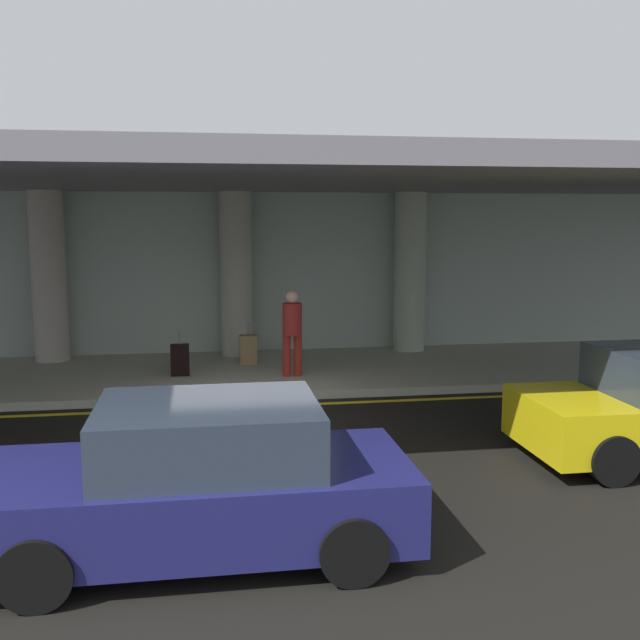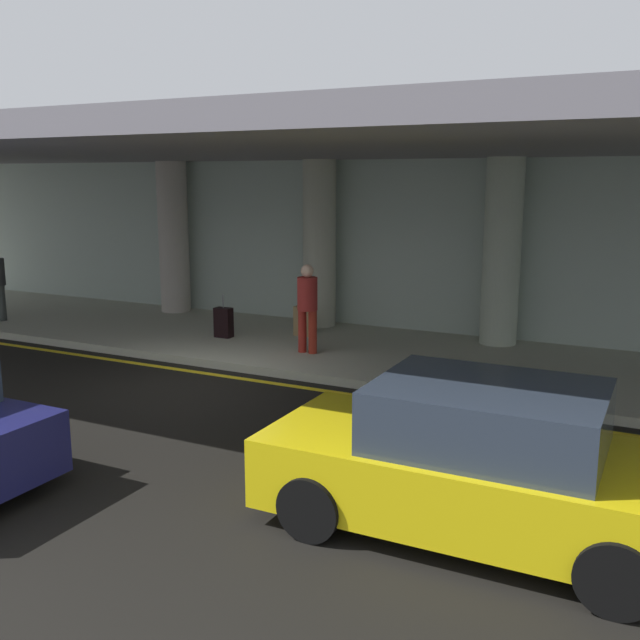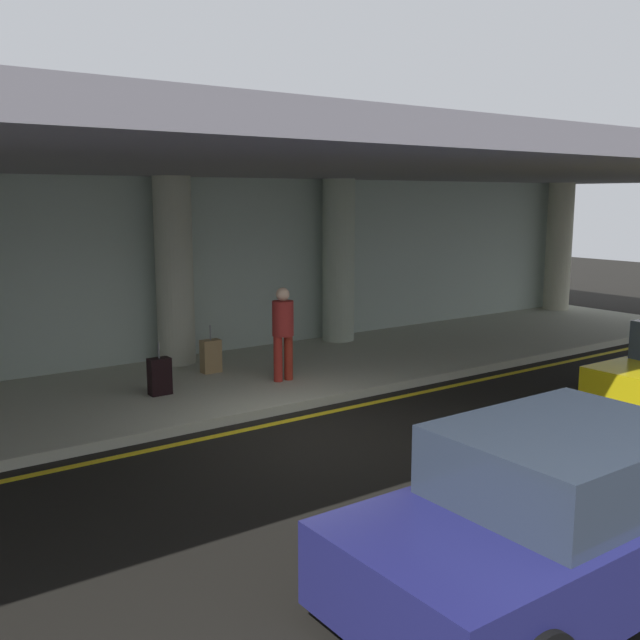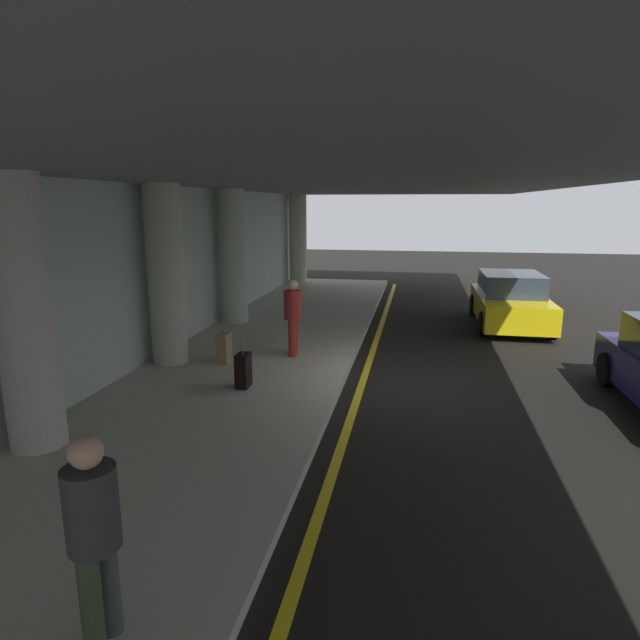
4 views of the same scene
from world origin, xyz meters
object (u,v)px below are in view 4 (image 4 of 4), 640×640
Objects in this scene: support_column_far_left at (24,315)px; person_waiting_for_ride at (94,529)px; suitcase_upright_secondary at (243,370)px; support_column_right_mid at (298,239)px; suitcase_upright_primary at (224,348)px; support_column_center at (233,257)px; car_yellow_taxi at (510,301)px; support_column_left_mid at (166,276)px; traveler_with_luggage at (293,312)px.

support_column_far_left reaches higher than person_waiting_for_ride.
suitcase_upright_secondary is (5.69, 0.82, -0.65)m from person_waiting_for_ride.
support_column_right_mid is 13.46m from suitcase_upright_secondary.
support_column_right_mid is (16.00, 0.00, 0.00)m from support_column_far_left.
person_waiting_for_ride reaches higher than suitcase_upright_primary.
support_column_center reaches higher than person_waiting_for_ride.
support_column_right_mid is 4.06× the size of suitcase_upright_primary.
car_yellow_taxi reaches higher than suitcase_upright_primary.
support_column_far_left is 4.58m from suitcase_upright_primary.
support_column_far_left and support_column_right_mid have the same top height.
support_column_right_mid is at bearing 0.00° from support_column_center.
suitcase_upright_primary is (0.18, -1.12, -1.51)m from support_column_left_mid.
car_yellow_taxi is (9.53, -7.63, -1.26)m from support_column_far_left.
person_waiting_for_ride is (-7.87, -0.41, 0.00)m from traveler_with_luggage.
person_waiting_for_ride is at bearing -171.51° from support_column_right_mid.
traveler_with_luggage is at bearing -141.59° from support_column_center.
car_yellow_taxi is at bearing -54.05° from support_column_left_mid.
support_column_left_mid is 0.89× the size of car_yellow_taxi.
support_column_far_left is 3.75m from suitcase_upright_secondary.
support_column_left_mid is 2.17× the size of traveler_with_luggage.
support_column_right_mid is at bearing 52.89° from car_yellow_taxi.
support_column_far_left is at bearing 180.00° from support_column_right_mid.
traveler_with_luggage is (-11.04, -2.41, -0.86)m from support_column_right_mid.
traveler_with_luggage is at bearing -45.52° from suitcase_upright_primary.
suitcase_upright_secondary is at bearing -171.38° from support_column_right_mid.
support_column_center is 0.89× the size of car_yellow_taxi.
suitcase_upright_primary is (-3.82, -1.12, -1.51)m from support_column_center.
support_column_center and support_column_right_mid have the same top height.
support_column_center reaches higher than car_yellow_taxi.
support_column_right_mid is 11.34m from traveler_with_luggage.
suitcase_upright_secondary is at bearing -35.79° from support_column_far_left.
support_column_left_mid is 1.00× the size of support_column_right_mid.
support_column_left_mid is 2.17× the size of person_waiting_for_ride.
support_column_right_mid is 0.89× the size of car_yellow_taxi.
traveler_with_luggage is (-3.04, -2.41, -0.86)m from support_column_center.
traveler_with_luggage is at bearing 30.05° from person_waiting_for_ride.
person_waiting_for_ride is at bearing -165.72° from suitcase_upright_secondary.
suitcase_upright_primary is at bearing 38.59° from suitcase_upright_secondary.
traveler_with_luggage is 1.87× the size of suitcase_upright_primary.
support_column_far_left is at bearing 180.00° from support_column_center.
suitcase_upright_secondary is at bearing 143.36° from car_yellow_taxi.
support_column_far_left is 1.00× the size of support_column_center.
suitcase_upright_secondary is (-13.22, -2.01, -1.51)m from support_column_right_mid.
suitcase_upright_primary is at bearing 40.60° from person_waiting_for_ride.
support_column_center is 4.06× the size of suitcase_upright_primary.
car_yellow_taxi is 13.35m from person_waiting_for_ride.
support_column_far_left is 4.06× the size of suitcase_upright_secondary.
support_column_center is 4.26m from suitcase_upright_primary.
support_column_center is at bearing 29.76° from suitcase_upright_primary.
person_waiting_for_ride is 7.32m from suitcase_upright_primary.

